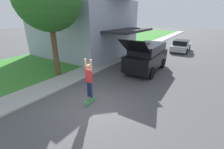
# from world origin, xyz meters

# --- Properties ---
(ground_plane) EXTENTS (120.00, 120.00, 0.00)m
(ground_plane) POSITION_xyz_m (0.00, 0.00, 0.00)
(ground_plane) COLOR #49494C
(lawn) EXTENTS (10.00, 80.00, 0.08)m
(lawn) POSITION_xyz_m (-8.00, 6.00, 0.04)
(lawn) COLOR #387F2D
(lawn) RESTS_ON ground_plane
(sidewalk) EXTENTS (1.80, 80.00, 0.10)m
(sidewalk) POSITION_xyz_m (-3.60, 6.00, 0.05)
(sidewalk) COLOR #9E9E99
(sidewalk) RESTS_ON ground_plane
(house) EXTENTS (11.88, 9.34, 8.26)m
(house) POSITION_xyz_m (-8.03, 8.48, 4.36)
(house) COLOR #99A3B2
(house) RESTS_ON lawn
(suv_parked) EXTENTS (2.13, 5.38, 2.79)m
(suv_parked) POSITION_xyz_m (0.29, 6.42, 1.14)
(suv_parked) COLOR black
(suv_parked) RESTS_ON ground_plane
(car_down_street) EXTENTS (1.94, 4.04, 1.40)m
(car_down_street) POSITION_xyz_m (1.28, 15.71, 0.67)
(car_down_street) COLOR #B7B7BC
(car_down_street) RESTS_ON ground_plane
(skateboarder) EXTENTS (0.41, 0.22, 1.91)m
(skateboarder) POSITION_xyz_m (-0.23, 0.17, 1.37)
(skateboarder) COLOR #192347
(skateboarder) RESTS_ON ground_plane
(skateboard) EXTENTS (0.21, 0.79, 0.26)m
(skateboard) POSITION_xyz_m (-0.22, 0.12, 0.17)
(skateboard) COLOR #337F3D
(skateboard) RESTS_ON ground_plane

